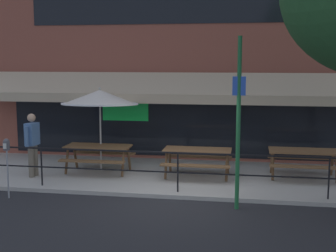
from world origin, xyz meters
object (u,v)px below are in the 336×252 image
object	(u,v)px
patio_umbrella_left	(100,98)
street_sign_pole	(238,122)
picnic_table_centre	(197,155)
parking_meter_near	(7,150)
picnic_table_left	(98,151)
picnic_table_right	(303,156)
pedestrian_walking	(32,141)

from	to	relation	value
patio_umbrella_left	street_sign_pole	size ratio (longest dim) A/B	0.64
picnic_table_centre	parking_meter_near	xyz separation A→B (m)	(-4.20, -2.36, 0.44)
picnic_table_left	picnic_table_right	bearing A→B (deg)	3.06
picnic_table_left	picnic_table_centre	world-z (taller)	same
picnic_table_right	picnic_table_centre	bearing A→B (deg)	-172.88
picnic_table_left	patio_umbrella_left	xyz separation A→B (m)	(-0.00, 0.25, 1.47)
picnic_table_centre	picnic_table_right	xyz separation A→B (m)	(2.79, 0.35, 0.00)
picnic_table_left	picnic_table_right	xyz separation A→B (m)	(5.57, 0.30, 0.00)
picnic_table_left	pedestrian_walking	world-z (taller)	pedestrian_walking
picnic_table_centre	street_sign_pole	xyz separation A→B (m)	(1.11, -2.26, 1.22)
street_sign_pole	patio_umbrella_left	bearing A→B (deg)	146.76
picnic_table_centre	pedestrian_walking	distance (m)	4.45
picnic_table_left	street_sign_pole	world-z (taller)	street_sign_pole
picnic_table_left	patio_umbrella_left	bearing A→B (deg)	90.00
picnic_table_right	parking_meter_near	world-z (taller)	parking_meter_near
patio_umbrella_left	parking_meter_near	bearing A→B (deg)	-118.06
picnic_table_left	patio_umbrella_left	distance (m)	1.49
picnic_table_centre	picnic_table_right	size ratio (longest dim) A/B	1.00
pedestrian_walking	parking_meter_near	xyz separation A→B (m)	(0.18, -1.69, 0.09)
patio_umbrella_left	pedestrian_walking	distance (m)	2.18
picnic_table_centre	street_sign_pole	distance (m)	2.80
pedestrian_walking	picnic_table_centre	bearing A→B (deg)	8.64
pedestrian_walking	parking_meter_near	distance (m)	1.70
picnic_table_right	pedestrian_walking	distance (m)	7.25
patio_umbrella_left	pedestrian_walking	bearing A→B (deg)	-148.94
picnic_table_centre	parking_meter_near	distance (m)	4.84
pedestrian_walking	street_sign_pole	distance (m)	5.79
patio_umbrella_left	street_sign_pole	bearing A→B (deg)	-33.24
pedestrian_walking	picnic_table_right	bearing A→B (deg)	8.05
picnic_table_right	patio_umbrella_left	bearing A→B (deg)	-179.47
picnic_table_centre	pedestrian_walking	size ratio (longest dim) A/B	1.05
picnic_table_right	street_sign_pole	distance (m)	3.33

